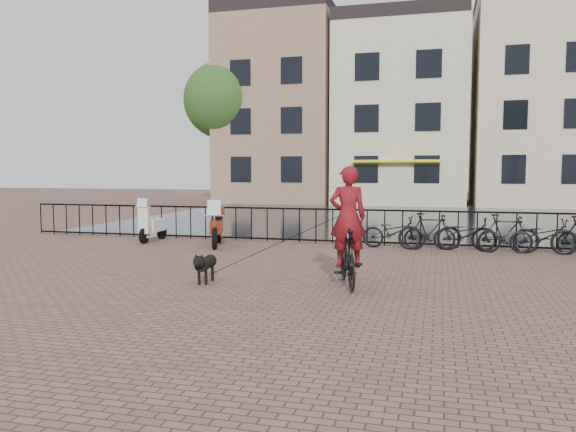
% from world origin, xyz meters
% --- Properties ---
extents(ground, '(100.00, 100.00, 0.00)m').
position_xyz_m(ground, '(0.00, 0.00, 0.00)').
color(ground, brown).
rests_on(ground, ground).
extents(canal_water, '(20.00, 20.00, 0.00)m').
position_xyz_m(canal_water, '(0.00, 17.30, 0.00)').
color(canal_water, black).
rests_on(canal_water, ground).
extents(railing, '(20.00, 0.05, 1.02)m').
position_xyz_m(railing, '(0.00, 8.00, 0.50)').
color(railing, black).
rests_on(railing, ground).
extents(canal_house_left, '(7.50, 9.00, 12.80)m').
position_xyz_m(canal_house_left, '(-7.50, 30.00, 6.40)').
color(canal_house_left, '#896A50').
rests_on(canal_house_left, ground).
extents(canal_house_mid, '(8.00, 9.50, 11.80)m').
position_xyz_m(canal_house_mid, '(0.50, 30.00, 5.90)').
color(canal_house_mid, '#BEB68F').
rests_on(canal_house_mid, ground).
extents(canal_house_right, '(7.00, 9.00, 13.30)m').
position_xyz_m(canal_house_right, '(8.50, 30.00, 6.65)').
color(canal_house_right, beige).
rests_on(canal_house_right, ground).
extents(tree_far_left, '(5.04, 5.04, 9.27)m').
position_xyz_m(tree_far_left, '(-11.00, 27.00, 6.73)').
color(tree_far_left, black).
rests_on(tree_far_left, ground).
extents(cyclist, '(1.06, 1.96, 2.58)m').
position_xyz_m(cyclist, '(1.38, 2.10, 0.98)').
color(cyclist, black).
rests_on(cyclist, ground).
extents(dog, '(0.36, 0.90, 0.60)m').
position_xyz_m(dog, '(-1.28, 1.73, 0.30)').
color(dog, black).
rests_on(dog, ground).
extents(motorcycle, '(1.01, 1.96, 1.37)m').
position_xyz_m(motorcycle, '(-3.08, 6.68, 0.68)').
color(motorcycle, maroon).
rests_on(motorcycle, ground).
extents(scooter, '(0.45, 1.47, 1.35)m').
position_xyz_m(scooter, '(-5.33, 7.14, 0.68)').
color(scooter, white).
rests_on(scooter, ground).
extents(parked_bike_0, '(1.78, 0.81, 0.90)m').
position_xyz_m(parked_bike_0, '(1.80, 7.40, 0.45)').
color(parked_bike_0, black).
rests_on(parked_bike_0, ground).
extents(parked_bike_1, '(1.72, 0.73, 1.00)m').
position_xyz_m(parked_bike_1, '(2.75, 7.40, 0.50)').
color(parked_bike_1, black).
rests_on(parked_bike_1, ground).
extents(parked_bike_2, '(1.79, 0.87, 0.90)m').
position_xyz_m(parked_bike_2, '(3.70, 7.40, 0.45)').
color(parked_bike_2, black).
rests_on(parked_bike_2, ground).
extents(parked_bike_3, '(1.70, 0.60, 1.00)m').
position_xyz_m(parked_bike_3, '(4.65, 7.40, 0.50)').
color(parked_bike_3, black).
rests_on(parked_bike_3, ground).
extents(parked_bike_4, '(1.76, 0.75, 0.90)m').
position_xyz_m(parked_bike_4, '(5.60, 7.40, 0.45)').
color(parked_bike_4, black).
rests_on(parked_bike_4, ground).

